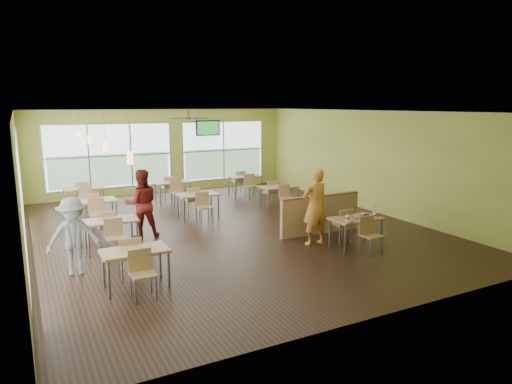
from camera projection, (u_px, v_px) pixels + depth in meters
The scene contains 20 objects.
room at pixel (227, 171), 12.32m from camera, with size 12.00×12.04×3.20m.
window_bays at pixel (106, 168), 13.82m from camera, with size 9.24×10.24×2.38m.
main_table at pixel (356, 223), 10.80m from camera, with size 1.22×1.52×0.87m.
half_wall_divider at pixel (320, 214), 12.08m from camera, with size 2.40×0.14×1.04m.
dining_tables at pixel (172, 199), 13.52m from camera, with size 6.92×8.72×0.87m.
pendant_lights at pixel (97, 143), 11.29m from camera, with size 0.11×7.31×0.86m.
ceiling_fan at pixel (189, 118), 14.68m from camera, with size 1.25×1.25×0.29m.
tv_backwall at pixel (208, 128), 18.11m from camera, with size 1.00×0.07×0.60m.
man_plaid at pixel (315, 207), 11.05m from camera, with size 0.69×0.46×1.90m, color #D06217.
patron_maroon at pixel (142, 204), 11.66m from camera, with size 0.86×0.67×1.77m, color maroon.
patron_grey at pixel (74, 236), 9.11m from camera, with size 1.03×0.59×1.59m, color slate.
cup_blue at pixel (348, 218), 10.47m from camera, with size 0.10×0.10×0.36m.
cup_yellow at pixel (356, 218), 10.52m from camera, with size 0.08×0.08×0.30m.
cup_red_near at pixel (362, 215), 10.72m from camera, with size 0.09×0.09×0.32m.
cup_red_far at pixel (375, 215), 10.74m from camera, with size 0.10×0.10×0.36m.
food_basket at pixel (365, 214), 11.02m from camera, with size 0.22×0.22×0.05m.
ketchup_cup at pixel (378, 216), 10.91m from camera, with size 0.06×0.06×0.03m, color red.
wrapper_left at pixel (351, 222), 10.33m from camera, with size 0.15×0.14×0.04m, color #9F814D.
wrapper_mid at pixel (355, 215), 10.90m from camera, with size 0.21×0.19×0.05m, color #9F814D.
wrapper_right at pixel (370, 218), 10.64m from camera, with size 0.15×0.14×0.04m, color #9F814D.
Camera 1 is at (-4.94, -11.18, 3.39)m, focal length 32.00 mm.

